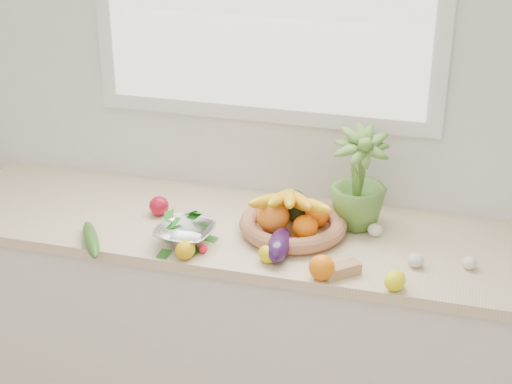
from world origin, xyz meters
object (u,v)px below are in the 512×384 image
(cucumber, at_px, (91,239))
(potted_herb, at_px, (359,178))
(eggplant, at_px, (279,245))
(fruit_basket, at_px, (292,219))
(apple, at_px, (159,206))
(colander_with_spinach, at_px, (184,229))

(cucumber, height_order, potted_herb, potted_herb)
(eggplant, distance_m, potted_herb, 0.38)
(potted_herb, height_order, fruit_basket, potted_herb)
(cucumber, xyz_separation_m, potted_herb, (0.85, 0.39, 0.16))
(apple, bearing_deg, cucumber, -116.35)
(cucumber, bearing_deg, potted_herb, 24.46)
(cucumber, height_order, fruit_basket, fruit_basket)
(potted_herb, bearing_deg, apple, -171.32)
(potted_herb, distance_m, colander_with_spinach, 0.63)
(eggplant, xyz_separation_m, fruit_basket, (0.00, 0.17, 0.01))
(eggplant, xyz_separation_m, cucumber, (-0.64, -0.11, -0.02))
(cucumber, relative_size, fruit_basket, 0.59)
(cucumber, bearing_deg, fruit_basket, 23.50)
(potted_herb, relative_size, fruit_basket, 0.80)
(fruit_basket, height_order, colander_with_spinach, fruit_basket)
(eggplant, distance_m, colander_with_spinach, 0.33)
(fruit_basket, bearing_deg, apple, -179.96)
(potted_herb, height_order, colander_with_spinach, potted_herb)
(apple, xyz_separation_m, eggplant, (0.50, -0.17, 0.00))
(eggplant, bearing_deg, cucumber, -170.35)
(apple, relative_size, fruit_basket, 0.16)
(cucumber, distance_m, colander_with_spinach, 0.32)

